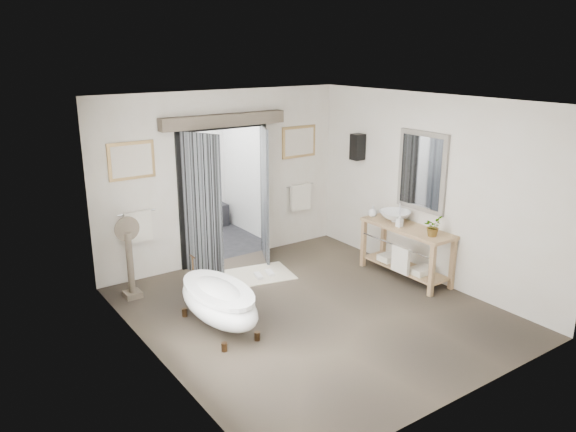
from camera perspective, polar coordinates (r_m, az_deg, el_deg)
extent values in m
plane|color=brown|center=(7.97, 2.51, -9.67)|extent=(5.00, 5.00, 0.00)
cube|color=beige|center=(5.77, 17.97, -5.35)|extent=(4.50, 0.02, 2.90)
cube|color=beige|center=(6.39, -13.62, -2.87)|extent=(0.02, 5.00, 2.90)
cube|color=beige|center=(8.95, 14.17, 2.69)|extent=(0.02, 5.00, 2.90)
cube|color=beige|center=(8.88, -15.28, 2.51)|extent=(1.45, 0.02, 2.90)
cube|color=beige|center=(10.27, 0.91, 4.97)|extent=(1.45, 0.02, 2.90)
cube|color=beige|center=(9.30, -6.84, 10.79)|extent=(1.60, 0.02, 0.60)
cube|color=white|center=(7.17, 2.80, 11.58)|extent=(4.50, 5.00, 0.02)
cube|color=silver|center=(5.92, -10.93, -5.32)|extent=(0.02, 2.20, 2.70)
cube|color=gray|center=(8.97, 13.47, 4.41)|extent=(0.05, 0.95, 1.25)
cube|color=silver|center=(8.95, 13.34, 4.39)|extent=(0.01, 0.80, 1.10)
cube|color=black|center=(9.84, 7.08, 6.99)|extent=(0.20, 0.20, 0.45)
sphere|color=#FFCC8C|center=(9.84, 7.08, 6.99)|extent=(0.10, 0.10, 0.10)
cube|color=#28282C|center=(10.74, -8.90, -2.72)|extent=(2.20, 2.00, 0.01)
cube|color=white|center=(10.19, -9.54, 10.63)|extent=(2.20, 2.00, 0.02)
cube|color=white|center=(11.29, -11.45, 4.67)|extent=(2.20, 0.02, 2.50)
cube|color=white|center=(9.98, -14.89, 2.88)|extent=(0.02, 2.00, 2.50)
cube|color=white|center=(10.90, -4.00, 4.54)|extent=(0.02, 2.00, 2.50)
cube|color=#28282C|center=(11.38, -10.78, -0.53)|extent=(2.00, 0.35, 0.45)
cylinder|color=silver|center=(11.04, -13.39, 6.14)|extent=(0.40, 0.03, 0.40)
cylinder|color=silver|center=(11.35, -9.63, 6.64)|extent=(0.40, 0.03, 0.40)
cube|color=black|center=(9.21, -10.91, 1.37)|extent=(0.07, 0.10, 2.30)
cube|color=black|center=(9.94, -2.49, 2.79)|extent=(0.07, 0.10, 2.30)
cube|color=black|center=(9.33, -6.78, 8.96)|extent=(1.67, 0.10, 0.07)
cube|color=black|center=(8.99, -8.83, 1.09)|extent=(0.38, 0.74, 2.30)
cube|color=black|center=(9.55, -2.37, 2.21)|extent=(0.38, 0.74, 2.30)
cube|color=#4F4439|center=(9.23, -6.50, 9.64)|extent=(2.20, 0.20, 0.20)
cube|color=tan|center=(8.76, -15.62, 5.44)|extent=(0.72, 0.03, 0.57)
cube|color=silver|center=(8.74, -15.59, 5.42)|extent=(0.62, 0.01, 0.47)
cube|color=tan|center=(10.19, 1.11, 7.56)|extent=(0.72, 0.03, 0.57)
cube|color=silver|center=(10.17, 1.16, 7.54)|extent=(0.62, 0.01, 0.47)
cylinder|color=silver|center=(8.90, -15.13, 0.35)|extent=(0.60, 0.02, 0.02)
cube|color=silver|center=(8.95, -14.98, -1.03)|extent=(0.42, 0.08, 0.48)
cylinder|color=silver|center=(10.31, 1.21, 3.13)|extent=(0.60, 0.02, 0.02)
cube|color=silver|center=(10.35, 1.27, 1.93)|extent=(0.42, 0.08, 0.48)
cylinder|color=#402B18|center=(7.03, -6.49, -13.08)|extent=(0.08, 0.08, 0.11)
cylinder|color=#402B18|center=(7.24, -3.15, -12.08)|extent=(0.08, 0.08, 0.11)
cylinder|color=#402B18|center=(7.94, -10.46, -9.62)|extent=(0.08, 0.08, 0.11)
cylinder|color=#402B18|center=(8.12, -7.41, -8.85)|extent=(0.08, 0.08, 0.11)
ellipsoid|color=white|center=(7.43, -7.07, -8.69)|extent=(0.71, 1.60, 0.51)
cylinder|color=#402B18|center=(7.92, -9.66, -4.73)|extent=(0.03, 0.03, 0.21)
cube|color=tan|center=(8.52, 14.42, -5.28)|extent=(0.07, 0.07, 0.85)
cube|color=tan|center=(8.86, 16.38, -4.59)|extent=(0.07, 0.07, 0.85)
cube|color=tan|center=(9.48, 7.68, -2.63)|extent=(0.07, 0.07, 0.85)
cube|color=tan|center=(9.78, 9.68, -2.11)|extent=(0.07, 0.07, 0.85)
cube|color=tan|center=(9.01, 12.03, -1.20)|extent=(0.55, 1.60, 0.05)
cube|color=tan|center=(9.23, 11.78, -5.13)|extent=(0.45, 1.50, 0.03)
cylinder|color=silver|center=(8.89, 10.75, -2.89)|extent=(0.02, 1.40, 0.02)
cube|color=silver|center=(8.87, 11.37, -4.37)|extent=(0.06, 0.34, 0.42)
cube|color=silver|center=(8.99, 13.42, -5.40)|extent=(0.35, 0.25, 0.10)
cube|color=silver|center=(9.43, 10.27, -4.14)|extent=(0.35, 0.25, 0.10)
cube|color=#4F4439|center=(8.68, -15.49, -7.67)|extent=(0.24, 0.24, 0.09)
cylinder|color=#4F4439|center=(8.50, -15.75, -4.61)|extent=(0.10, 0.10, 0.92)
cylinder|color=silver|center=(8.35, -16.08, -1.24)|extent=(0.32, 0.02, 0.32)
cylinder|color=#4F4439|center=(8.33, -16.04, -1.26)|extent=(0.37, 0.02, 0.37)
cube|color=beige|center=(9.15, -3.44, -6.03)|extent=(1.34, 1.03, 0.01)
cube|color=silver|center=(9.05, -3.02, -6.07)|extent=(0.15, 0.25, 0.05)
cube|color=silver|center=(9.16, -1.85, -5.77)|extent=(0.15, 0.25, 0.05)
imported|color=white|center=(9.20, 10.81, -0.03)|extent=(0.59, 0.59, 0.18)
imported|color=gray|center=(8.59, 14.48, -1.02)|extent=(0.34, 0.33, 0.30)
imported|color=gray|center=(8.94, 11.27, -0.47)|extent=(0.10, 0.10, 0.20)
imported|color=gray|center=(9.41, 8.61, 0.51)|extent=(0.16, 0.16, 0.19)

